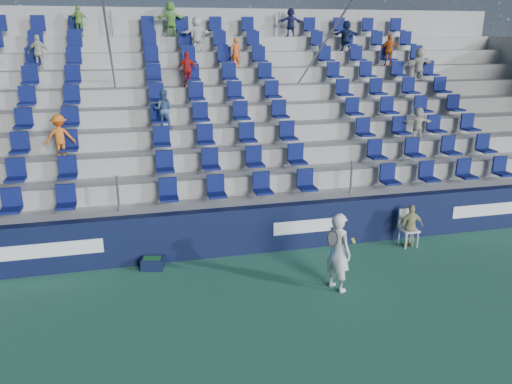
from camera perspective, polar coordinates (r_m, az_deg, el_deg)
The scene contains 7 objects.
ground at distance 10.05m, azimuth 2.76°, elevation -14.14°, with size 70.00×70.00×0.00m, color #307051.
sponsor_wall at distance 12.51m, azimuth -1.26°, elevation -4.40°, with size 24.00×0.32×1.20m.
grandstand at distance 16.91m, azimuth -5.08°, elevation 6.79°, with size 24.00×8.17×6.63m.
tennis_player at distance 10.80m, azimuth 9.37°, elevation -6.76°, with size 0.72×0.75×1.74m.
line_judge_chair at distance 13.59m, azimuth 16.92°, elevation -3.59°, with size 0.42×0.43×0.97m.
line_judge at distance 13.46m, azimuth 17.25°, elevation -3.72°, with size 0.67×0.28×1.15m, color tan.
ball_bin at distance 12.07m, azimuth -11.74°, elevation -7.94°, with size 0.57×0.43×0.29m.
Camera 1 is at (-2.48, -8.18, 5.28)m, focal length 35.00 mm.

